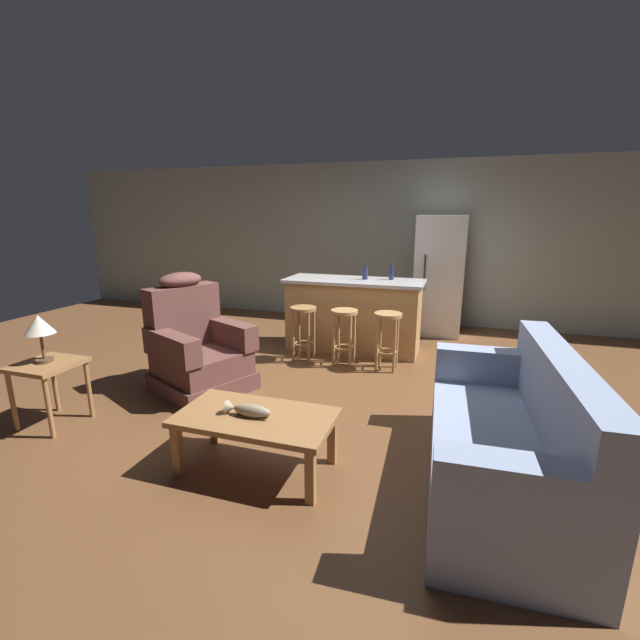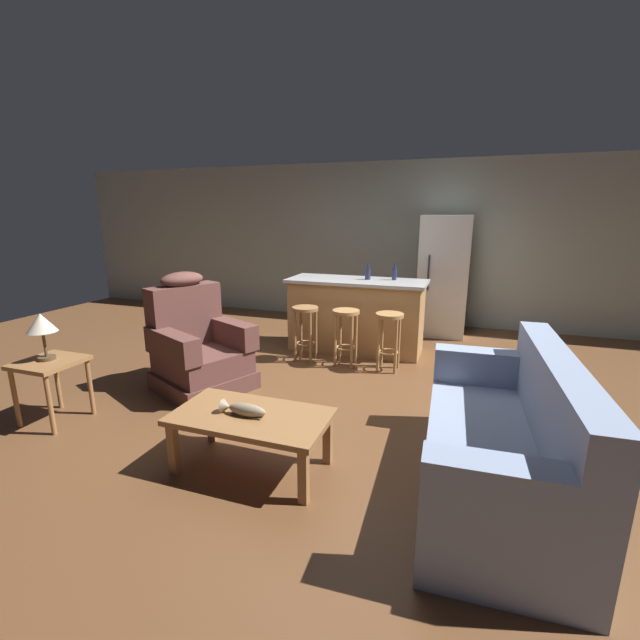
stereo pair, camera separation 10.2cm
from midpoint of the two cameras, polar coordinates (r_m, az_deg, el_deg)
name	(u,v)px [view 1 (the left image)]	position (r m, az deg, el deg)	size (l,w,h in m)	color
ground_plane	(323,386)	(4.60, -0.28, -8.81)	(12.00, 12.00, 0.00)	brown
back_wall	(380,243)	(7.29, 7.54, 10.10)	(12.00, 0.05, 2.60)	#939E93
coffee_table	(256,422)	(3.12, -9.51, -13.28)	(1.10, 0.60, 0.42)	olive
fish_figurine	(248,410)	(3.07, -10.53, -11.77)	(0.34, 0.10, 0.10)	#4C3823
couch	(509,442)	(3.13, 23.05, -14.71)	(0.92, 1.94, 0.94)	#8493B2
recliner_near_lamp	(197,349)	(4.62, -16.72, -3.73)	(1.11, 1.11, 1.20)	brown
end_table	(48,374)	(4.36, -33.05, -6.01)	(0.48, 0.48, 0.56)	olive
table_lamp	(39,327)	(4.28, -33.93, -0.77)	(0.24, 0.24, 0.41)	#4C3823
kitchen_island	(353,315)	(5.69, 3.97, 0.72)	(1.80, 0.70, 0.95)	#AD7F4C
bar_stool_left	(303,324)	(5.25, -2.78, -0.49)	(0.32, 0.32, 0.68)	olive
bar_stool_middle	(344,327)	(5.09, 2.68, -0.94)	(0.32, 0.32, 0.68)	#A87A47
bar_stool_right	(388,331)	(4.98, 8.42, -1.40)	(0.32, 0.32, 0.68)	#A87A47
refrigerator	(439,276)	(6.65, 15.18, 5.72)	(0.70, 0.69, 1.76)	white
bottle_tall_green	(391,273)	(5.63, 9.00, 6.19)	(0.06, 0.06, 0.22)	#23284C
bottle_short_amber	(365,273)	(5.61, 5.51, 6.22)	(0.07, 0.07, 0.21)	#23284C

